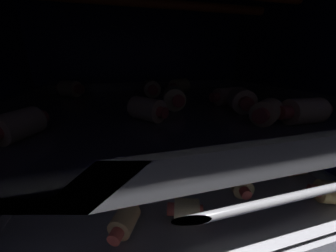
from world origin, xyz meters
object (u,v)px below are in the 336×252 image
(pig_in_blanket_lower_9, at_px, (164,134))
(pig_in_blanket_upper_9, at_px, (241,100))
(pig_in_blanket_upper_8, at_px, (18,125))
(pig_in_blanket_upper_1, at_px, (179,86))
(pig_in_blanket_lower_0, at_px, (156,154))
(pig_in_blanket_upper_2, at_px, (70,89))
(pig_in_blanket_lower_5, at_px, (295,167))
(oven_rack_lower, at_px, (171,176))
(pig_in_blanket_lower_6, at_px, (237,144))
(pig_in_blanket_upper_6, at_px, (176,98))
(pig_in_blanket_lower_11, at_px, (331,192))
(pig_in_blanket_upper_7, at_px, (304,111))
(pig_in_blanket_lower_10, at_px, (66,187))
(pig_in_blanket_lower_7, at_px, (187,210))
(pig_in_blanket_upper_3, at_px, (147,109))
(pig_in_blanket_upper_5, at_px, (151,88))
(pig_in_blanket_lower_1, at_px, (158,141))
(pig_in_blanket_lower_3, at_px, (125,220))
(baking_tray_lower, at_px, (171,172))
(baking_tray_upper, at_px, (172,108))
(pig_in_blanket_lower_8, at_px, (106,170))
(pig_in_blanket_upper_0, at_px, (266,112))
(pig_in_blanket_lower_2, at_px, (104,139))

(pig_in_blanket_lower_9, distance_m, pig_in_blanket_upper_9, 0.22)
(pig_in_blanket_upper_8, bearing_deg, pig_in_blanket_upper_1, 41.19)
(pig_in_blanket_lower_0, xyz_separation_m, pig_in_blanket_upper_2, (-0.15, 0.09, 0.11))
(pig_in_blanket_lower_5, xyz_separation_m, pig_in_blanket_upper_8, (-0.36, -0.01, 0.11))
(oven_rack_lower, xyz_separation_m, pig_in_blanket_lower_6, (0.15, 0.03, 0.03))
(pig_in_blanket_upper_6, bearing_deg, oven_rack_lower, 108.99)
(pig_in_blanket_lower_11, bearing_deg, pig_in_blanket_upper_7, 166.44)
(pig_in_blanket_lower_11, relative_size, pig_in_blanket_upper_1, 1.03)
(pig_in_blanket_lower_10, bearing_deg, pig_in_blanket_lower_7, -29.22)
(pig_in_blanket_lower_5, xyz_separation_m, pig_in_blanket_upper_3, (-0.24, 0.01, 0.11))
(pig_in_blanket_upper_7, bearing_deg, pig_in_blanket_lower_10, 162.04)
(pig_in_blanket_upper_5, bearing_deg, pig_in_blanket_upper_7, -58.08)
(oven_rack_lower, height_order, pig_in_blanket_lower_6, pig_in_blanket_lower_6)
(oven_rack_lower, bearing_deg, pig_in_blanket_lower_1, 92.00)
(pig_in_blanket_lower_3, bearing_deg, pig_in_blanket_lower_6, 29.78)
(pig_in_blanket_lower_0, height_order, pig_in_blanket_lower_7, same)
(pig_in_blanket_lower_10, height_order, pig_in_blanket_upper_3, pig_in_blanket_upper_3)
(baking_tray_lower, relative_size, pig_in_blanket_upper_2, 8.26)
(baking_tray_upper, bearing_deg, oven_rack_lower, 0.00)
(pig_in_blanket_upper_3, bearing_deg, pig_in_blanket_lower_6, 23.81)
(oven_rack_lower, xyz_separation_m, pig_in_blanket_upper_1, (0.05, 0.11, 0.14))
(pig_in_blanket_upper_3, height_order, pig_in_blanket_upper_5, pig_in_blanket_upper_5)
(oven_rack_lower, relative_size, pig_in_blanket_lower_10, 9.33)
(pig_in_blanket_lower_5, bearing_deg, baking_tray_lower, 160.46)
(pig_in_blanket_lower_11, bearing_deg, pig_in_blanket_upper_1, 118.54)
(pig_in_blanket_upper_2, bearing_deg, pig_in_blanket_lower_8, -65.58)
(baking_tray_upper, bearing_deg, pig_in_blanket_upper_9, -32.43)
(baking_tray_upper, relative_size, pig_in_blanket_upper_2, 8.26)
(pig_in_blanket_upper_6, bearing_deg, baking_tray_upper, 108.99)
(pig_in_blanket_upper_0, bearing_deg, pig_in_blanket_upper_7, -14.30)
(pig_in_blanket_lower_2, height_order, pig_in_blanket_upper_1, pig_in_blanket_upper_1)
(pig_in_blanket_lower_11, xyz_separation_m, pig_in_blanket_upper_3, (-0.23, 0.08, 0.11))
(pig_in_blanket_lower_7, bearing_deg, pig_in_blanket_lower_9, 82.26)
(pig_in_blanket_lower_1, bearing_deg, baking_tray_lower, -88.00)
(pig_in_blanket_lower_0, distance_m, pig_in_blanket_lower_5, 0.23)
(pig_in_blanket_lower_2, xyz_separation_m, pig_in_blanket_upper_5, (0.10, -0.04, 0.11))
(pig_in_blanket_upper_2, distance_m, pig_in_blanket_upper_7, 0.38)
(pig_in_blanket_upper_3, bearing_deg, pig_in_blanket_upper_7, -19.95)
(pig_in_blanket_lower_7, relative_size, pig_in_blanket_upper_3, 0.90)
(baking_tray_upper, height_order, pig_in_blanket_upper_7, pig_in_blanket_upper_7)
(pig_in_blanket_lower_0, distance_m, pig_in_blanket_upper_5, 0.13)
(pig_in_blanket_lower_0, distance_m, pig_in_blanket_lower_2, 0.14)
(oven_rack_lower, bearing_deg, pig_in_blanket_lower_0, 114.14)
(pig_in_blanket_upper_9, bearing_deg, pig_in_blanket_upper_6, 152.09)
(pig_in_blanket_lower_8, bearing_deg, pig_in_blanket_lower_9, 42.99)
(baking_tray_upper, relative_size, pig_in_blanket_upper_0, 9.18)
(pig_in_blanket_lower_9, bearing_deg, pig_in_blanket_lower_11, -57.49)
(oven_rack_lower, height_order, pig_in_blanket_upper_0, pig_in_blanket_upper_0)
(pig_in_blanket_lower_7, relative_size, pig_in_blanket_upper_0, 0.98)
(oven_rack_lower, bearing_deg, pig_in_blanket_lower_8, 176.38)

